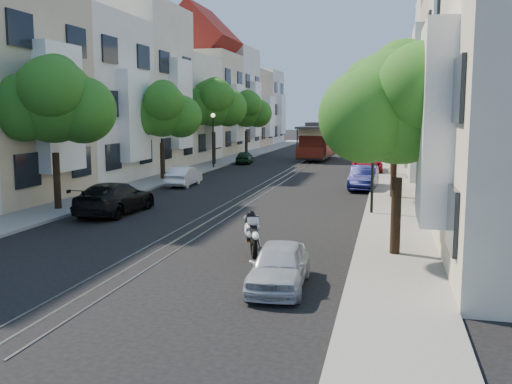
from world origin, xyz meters
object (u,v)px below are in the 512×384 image
Objects in this scene: tree_e_d at (394,106)px; parked_car_w_far at (244,157)px; parked_car_e_near at (279,265)px; parked_car_e_far at (367,164)px; sportbike_rider at (252,230)px; tree_e_b at (397,104)px; tree_w_d at (247,110)px; tree_w_b at (162,111)px; parked_car_w_mid at (184,176)px; lamp_west at (213,132)px; parked_car_e_mid at (364,178)px; cable_car at (317,140)px; tree_e_a at (402,109)px; parked_car_w_near at (115,198)px; tree_e_c at (395,108)px; tree_w_a at (54,102)px; tree_w_c at (214,104)px; lamp_east at (373,148)px.

parked_car_w_far is at bearing -162.27° from tree_e_d.
parked_car_e_far reaches higher than parked_car_e_near.
sportbike_rider is at bearing 111.51° from parked_car_e_near.
parked_car_w_far is at bearing 124.41° from tree_e_b.
tree_w_d reaches higher than parked_car_w_far.
tree_w_b is 5.06m from parked_car_w_mid.
lamp_west is 15.47m from parked_car_e_mid.
cable_car is 20.70m from parked_car_e_mid.
tree_e_a reaches higher than parked_car_w_near.
parked_car_w_near is at bearing -130.86° from parked_car_e_mid.
lamp_west is 0.88× the size of parked_car_w_near.
tree_e_c reaches higher than parked_car_w_near.
tree_e_c is 2.06× the size of parked_car_w_far.
tree_w_a is at bearing 78.34° from parked_car_w_far.
parked_car_e_mid is at bearing -73.41° from cable_car.
parked_car_w_near is (2.74, -12.08, -3.72)m from tree_w_b.
parked_car_e_mid is at bearing -7.26° from tree_w_b.
tree_w_d is at bearing -86.03° from parked_car_w_mid.
parked_car_w_near is (2.74, -23.08, -4.39)m from tree_w_c.
parked_car_e_mid is (-1.66, -18.62, -4.20)m from tree_e_d.
tree_w_b reaches higher than parked_car_w_near.
lamp_east is 25.80m from parked_car_w_far.
tree_e_c is 0.95× the size of tree_e_d.
cable_car reaches higher than parked_car_w_near.
tree_e_a is at bearing -90.00° from tree_e_c.
tree_w_d is at bearing 110.27° from tree_e_a.
sportbike_rider is at bearing -60.08° from tree_w_b.
parked_car_w_near is 9.69m from parked_car_w_mid.
tree_e_c is 15.60m from tree_w_b.
lamp_west is 5.66m from parked_car_w_far.
tree_w_d reaches higher than cable_car.
tree_e_c is 1.57× the size of lamp_west.
parked_car_w_far is at bearing 76.59° from lamp_west.
cable_car is 1.77× the size of parked_car_w_near.
tree_w_c reaches higher than parked_car_w_far.
sportbike_rider reaches higher than parked_car_e_near.
tree_w_a is 12.00m from tree_w_b.
lamp_east is 18.22m from parked_car_e_far.
cable_car is (6.75, 10.36, -0.97)m from lamp_west.
tree_w_b is (-14.40, 17.00, 0.00)m from tree_e_a.
parked_car_e_mid is 9.72m from parked_car_e_far.
tree_w_c is 18.47m from parked_car_e_mid.
lamp_east is at bearing -57.35° from tree_w_c.
lamp_west is (-13.56, 2.02, -1.75)m from tree_e_c.
parked_car_e_near is (-2.86, -3.75, -3.83)m from tree_e_a.
sportbike_rider is 16.07m from parked_car_e_mid.
tree_e_b reaches higher than parked_car_w_near.
tree_e_b reaches higher than parked_car_e_far.
parked_car_e_mid is at bearing 83.58° from parked_car_e_near.
tree_e_c is at bearing 143.30° from parked_car_w_far.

